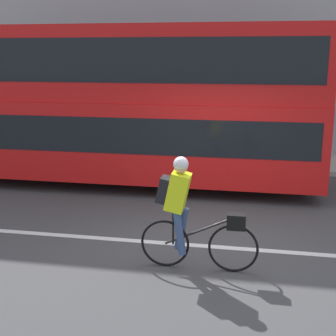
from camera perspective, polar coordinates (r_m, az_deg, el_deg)
The scene contains 5 objects.
ground_plane at distance 7.88m, azimuth 4.67°, elevation -8.94°, with size 80.00×80.00×0.00m, color #424244.
road_center_line at distance 7.71m, azimuth 4.52°, elevation -9.45°, with size 50.00×0.14×0.01m, color silver.
sidewalk_curb at distance 13.43m, azimuth 7.38°, elevation 0.86°, with size 60.00×2.05×0.12m.
bus at distance 11.00m, azimuth -5.51°, elevation 8.37°, with size 9.05×2.45×3.63m.
cyclist_on_bike at distance 6.64m, azimuth 2.31°, elevation -5.12°, with size 1.70×0.32×1.66m.
Camera 1 is at (0.73, -7.23, 3.04)m, focal length 50.00 mm.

